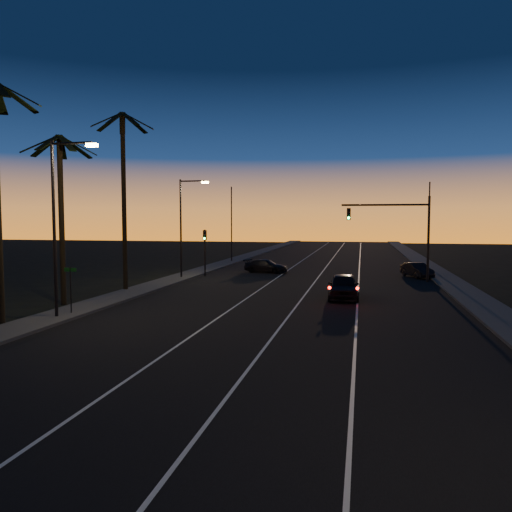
% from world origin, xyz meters
% --- Properties ---
extents(road, '(20.00, 170.00, 0.01)m').
position_xyz_m(road, '(0.00, 30.00, 0.01)').
color(road, black).
rests_on(road, ground).
extents(sidewalk_left, '(2.40, 170.00, 0.16)m').
position_xyz_m(sidewalk_left, '(-11.20, 30.00, 0.08)').
color(sidewalk_left, '#3A3A37').
rests_on(sidewalk_left, ground).
extents(sidewalk_right, '(2.40, 170.00, 0.16)m').
position_xyz_m(sidewalk_right, '(11.20, 30.00, 0.08)').
color(sidewalk_right, '#3A3A37').
rests_on(sidewalk_right, ground).
extents(lane_stripe_left, '(0.12, 160.00, 0.01)m').
position_xyz_m(lane_stripe_left, '(-3.00, 30.00, 0.02)').
color(lane_stripe_left, silver).
rests_on(lane_stripe_left, road).
extents(lane_stripe_mid, '(0.12, 160.00, 0.01)m').
position_xyz_m(lane_stripe_mid, '(0.50, 30.00, 0.02)').
color(lane_stripe_mid, silver).
rests_on(lane_stripe_mid, road).
extents(lane_stripe_right, '(0.12, 160.00, 0.01)m').
position_xyz_m(lane_stripe_right, '(4.00, 30.00, 0.02)').
color(lane_stripe_right, silver).
rests_on(lane_stripe_right, road).
extents(palm_mid, '(4.25, 4.16, 10.03)m').
position_xyz_m(palm_mid, '(-13.20, 24.00, 6.25)').
color(palm_mid, black).
rests_on(palm_mid, ground).
extents(palm_far, '(4.25, 4.16, 12.53)m').
position_xyz_m(palm_far, '(-12.20, 30.00, 7.61)').
color(palm_far, black).
rests_on(palm_far, ground).
extents(streetlight_left_near, '(2.55, 0.26, 9.00)m').
position_xyz_m(streetlight_left_near, '(-10.70, 20.00, 5.32)').
color(streetlight_left_near, black).
rests_on(streetlight_left_near, ground).
extents(streetlight_left_far, '(2.55, 0.26, 8.50)m').
position_xyz_m(streetlight_left_far, '(-10.69, 38.00, 5.06)').
color(streetlight_left_far, black).
rests_on(streetlight_left_far, ground).
extents(street_sign, '(0.70, 0.06, 2.60)m').
position_xyz_m(street_sign, '(-10.80, 21.00, 1.66)').
color(street_sign, black).
rests_on(street_sign, ground).
extents(signal_mast, '(7.10, 0.41, 7.00)m').
position_xyz_m(signal_mast, '(7.14, 39.99, 4.78)').
color(signal_mast, black).
rests_on(signal_mast, ground).
extents(signal_post, '(0.28, 0.37, 4.20)m').
position_xyz_m(signal_post, '(-9.50, 39.98, 2.89)').
color(signal_post, black).
rests_on(signal_post, ground).
extents(far_pole_left, '(0.14, 0.14, 9.00)m').
position_xyz_m(far_pole_left, '(-11.00, 55.00, 4.50)').
color(far_pole_left, black).
rests_on(far_pole_left, ground).
extents(far_pole_right, '(0.14, 0.14, 9.00)m').
position_xyz_m(far_pole_right, '(11.00, 52.00, 4.50)').
color(far_pole_right, black).
rests_on(far_pole_right, ground).
extents(lead_car, '(2.06, 5.33, 1.61)m').
position_xyz_m(lead_car, '(3.09, 29.77, 0.82)').
color(lead_car, black).
rests_on(lead_car, road).
extents(right_car, '(2.69, 4.12, 1.28)m').
position_xyz_m(right_car, '(9.00, 43.16, 0.65)').
color(right_car, black).
rests_on(right_car, road).
extents(cross_car, '(4.57, 2.71, 1.24)m').
position_xyz_m(cross_car, '(-4.77, 44.38, 0.63)').
color(cross_car, black).
rests_on(cross_car, road).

